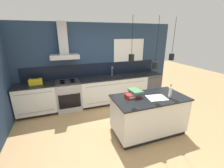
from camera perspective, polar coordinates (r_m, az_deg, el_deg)
name	(u,v)px	position (r m, az deg, el deg)	size (l,w,h in m)	color
ground_plane	(116,134)	(3.77, 1.48, -18.45)	(16.00, 16.00, 0.00)	tan
wall_back	(93,63)	(4.99, -7.39, 7.93)	(5.60, 2.32, 2.60)	navy
counter_run_left	(37,99)	(4.89, -26.78, -5.20)	(1.10, 0.64, 0.91)	black
counter_run_sink	(114,89)	(5.12, 0.67, -2.04)	(2.27, 0.64, 1.23)	black
oven_range	(69,95)	(4.84, -16.13, -4.18)	(0.72, 0.66, 0.91)	#B5B5BA
dishwasher	(150,85)	(5.75, 14.12, -0.33)	(0.59, 0.65, 0.91)	#4C4C51
kitchen_island	(148,115)	(3.70, 13.70, -11.24)	(1.68, 0.90, 0.91)	black
bottle_on_island	(170,92)	(3.58, 21.31, -2.90)	(0.07, 0.07, 0.30)	silver
book_stack	(135,93)	(3.45, 8.74, -3.36)	(0.28, 0.35, 0.15)	#B2332D
red_supply_box	(131,96)	(3.37, 7.07, -4.55)	(0.22, 0.19, 0.09)	red
paper_pile	(157,98)	(3.50, 16.63, -5.02)	(0.47, 0.41, 0.01)	silver
yellow_toolbox	(36,82)	(4.71, -27.07, 0.78)	(0.34, 0.18, 0.19)	gold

